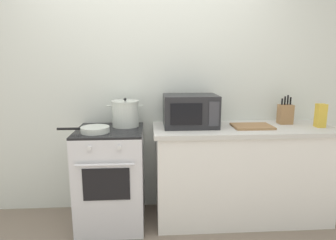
# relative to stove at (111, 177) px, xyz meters

# --- Properties ---
(back_wall) EXTENTS (4.40, 0.10, 2.50)m
(back_wall) POSITION_rel_stove_xyz_m (0.65, 0.37, 0.79)
(back_wall) COLOR silver
(back_wall) RESTS_ON ground_plane
(lower_cabinet_right) EXTENTS (1.64, 0.56, 0.88)m
(lower_cabinet_right) POSITION_rel_stove_xyz_m (1.25, 0.02, -0.02)
(lower_cabinet_right) COLOR white
(lower_cabinet_right) RESTS_ON ground_plane
(countertop_right) EXTENTS (1.70, 0.60, 0.04)m
(countertop_right) POSITION_rel_stove_xyz_m (1.25, 0.02, 0.44)
(countertop_right) COLOR beige
(countertop_right) RESTS_ON lower_cabinet_right
(stove) EXTENTS (0.60, 0.64, 0.92)m
(stove) POSITION_rel_stove_xyz_m (0.00, 0.00, 0.00)
(stove) COLOR silver
(stove) RESTS_ON ground_plane
(stock_pot) EXTENTS (0.34, 0.26, 0.27)m
(stock_pot) POSITION_rel_stove_xyz_m (0.14, 0.13, 0.58)
(stock_pot) COLOR silver
(stock_pot) RESTS_ON stove
(frying_pan) EXTENTS (0.45, 0.25, 0.05)m
(frying_pan) POSITION_rel_stove_xyz_m (-0.11, -0.11, 0.48)
(frying_pan) COLOR silver
(frying_pan) RESTS_ON stove
(microwave) EXTENTS (0.50, 0.37, 0.30)m
(microwave) POSITION_rel_stove_xyz_m (0.75, 0.08, 0.61)
(microwave) COLOR #232326
(microwave) RESTS_ON countertop_right
(cutting_board) EXTENTS (0.36, 0.26, 0.02)m
(cutting_board) POSITION_rel_stove_xyz_m (1.32, 0.00, 0.47)
(cutting_board) COLOR #997047
(cutting_board) RESTS_ON countertop_right
(knife_block) EXTENTS (0.13, 0.10, 0.28)m
(knife_block) POSITION_rel_stove_xyz_m (1.70, 0.14, 0.56)
(knife_block) COLOR #997047
(knife_block) RESTS_ON countertop_right
(pasta_box) EXTENTS (0.08, 0.08, 0.22)m
(pasta_box) POSITION_rel_stove_xyz_m (1.96, -0.03, 0.57)
(pasta_box) COLOR gold
(pasta_box) RESTS_ON countertop_right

